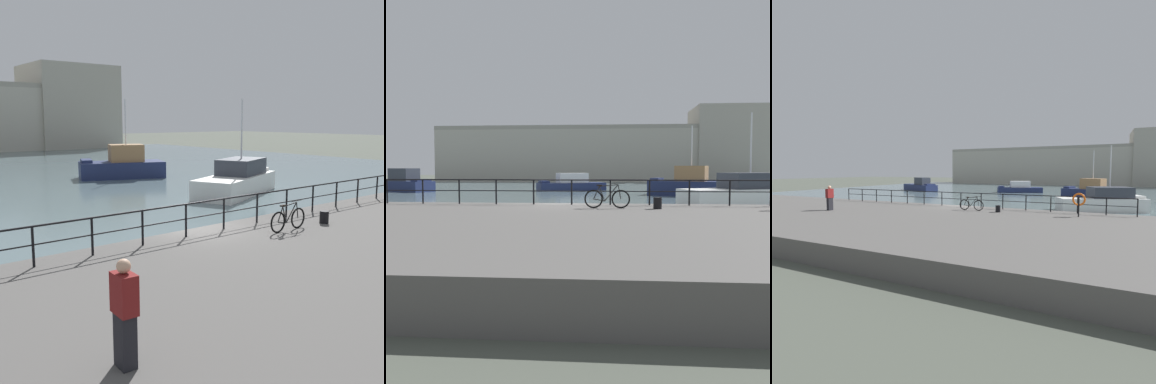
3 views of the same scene
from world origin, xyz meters
TOP-DOWN VIEW (x-y plane):
  - ground_plane at (0.00, 0.00)m, footprint 240.00×240.00m
  - water_basin at (0.00, 30.20)m, footprint 80.00×60.00m
  - quay_promenade at (0.00, -6.50)m, footprint 56.00×13.00m
  - harbor_building at (5.92, 60.53)m, footprint 58.67×11.83m
  - moored_red_daysailer at (-2.36, 27.68)m, footprint 7.57×5.04m
  - moored_harbor_tender at (10.20, 8.42)m, footprint 7.73×5.20m
  - moored_white_yacht at (-20.16, 24.79)m, footprint 8.94×6.31m
  - moored_green_narrowboat at (8.80, 19.97)m, footprint 7.08×4.86m
  - quay_railing at (0.54, -0.75)m, footprint 22.97×0.07m
  - parked_bicycle at (2.07, -2.27)m, footprint 1.77×0.10m
  - mooring_bollard at (3.99, -2.34)m, footprint 0.32×0.32m
  - life_ring_stand at (8.88, -2.12)m, footprint 0.75×0.16m
  - standing_person at (-6.68, -6.36)m, footprint 0.31×0.46m

SIDE VIEW (x-z plane):
  - ground_plane at x=0.00m, z-range 0.00..0.00m
  - water_basin at x=0.00m, z-range 0.00..0.01m
  - quay_promenade at x=0.00m, z-range 0.00..0.92m
  - moored_red_daysailer at x=-2.36m, z-range -0.23..1.64m
  - moored_white_yacht at x=-20.16m, z-range -0.37..2.03m
  - moored_harbor_tender at x=10.20m, z-range -2.06..3.80m
  - moored_green_narrowboat at x=8.80m, z-range -2.10..4.04m
  - mooring_bollard at x=3.99m, z-range 0.92..1.36m
  - parked_bicycle at x=2.07m, z-range 0.81..1.80m
  - quay_railing at x=0.54m, z-range 1.12..2.19m
  - standing_person at x=-6.68m, z-range 0.93..2.62m
  - life_ring_stand at x=8.88m, z-range 1.19..2.59m
  - harbor_building at x=5.92m, z-range -1.46..11.60m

